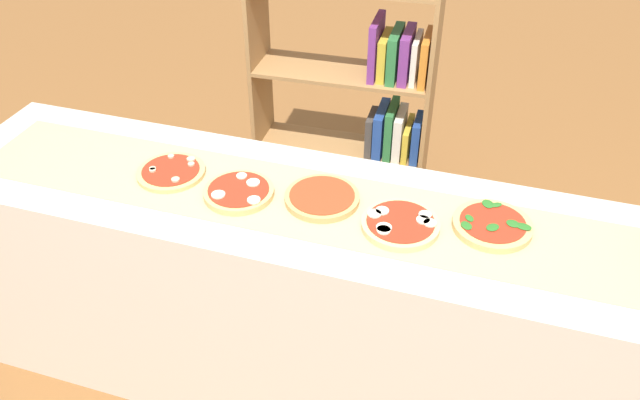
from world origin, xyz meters
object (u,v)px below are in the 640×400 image
object	(u,v)px
pizza_mozzarella_1	(239,192)
pizza_plain_2	(322,198)
bookshelf	(369,82)
pizza_spinach_4	(492,225)
pizza_mozzarella_3	(400,224)
pizza_mushroom_0	(171,172)

from	to	relation	value
pizza_mozzarella_1	pizza_plain_2	bearing A→B (deg)	10.99
pizza_plain_2	bookshelf	distance (m)	1.07
pizza_spinach_4	pizza_plain_2	bearing A→B (deg)	-177.52
pizza_plain_2	pizza_mozzarella_3	distance (m)	0.27
pizza_spinach_4	bookshelf	world-z (taller)	bookshelf
pizza_spinach_4	bookshelf	distance (m)	1.22
pizza_mozzarella_3	pizza_spinach_4	size ratio (longest dim) A/B	1.00
pizza_mushroom_0	pizza_spinach_4	xyz separation A→B (m)	(1.06, 0.03, 0.00)
pizza_plain_2	pizza_mozzarella_3	size ratio (longest dim) A/B	1.00
pizza_plain_2	pizza_spinach_4	distance (m)	0.53
pizza_mushroom_0	pizza_spinach_4	size ratio (longest dim) A/B	0.96
pizza_mozzarella_3	pizza_mushroom_0	bearing A→B (deg)	176.67
pizza_mozzarella_1	pizza_mushroom_0	bearing A→B (deg)	171.17
pizza_spinach_4	pizza_mushroom_0	bearing A→B (deg)	-178.21
pizza_mushroom_0	pizza_plain_2	xyz separation A→B (m)	(0.53, 0.01, 0.00)
pizza_mozzarella_3	bookshelf	distance (m)	1.18
pizza_mushroom_0	pizza_mozzarella_3	distance (m)	0.80
pizza_mozzarella_1	bookshelf	xyz separation A→B (m)	(0.16, 1.11, -0.12)
pizza_plain_2	pizza_spinach_4	world-z (taller)	pizza_spinach_4
pizza_mozzarella_1	pizza_plain_2	distance (m)	0.27
pizza_mozzarella_1	pizza_spinach_4	bearing A→B (deg)	5.35
pizza_mozzarella_3	pizza_spinach_4	world-z (taller)	same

